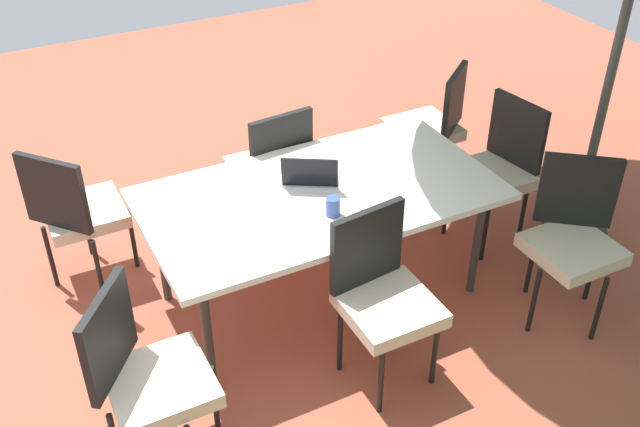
{
  "coord_description": "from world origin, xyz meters",
  "views": [
    {
      "loc": [
        1.63,
        3.17,
        3.06
      ],
      "look_at": [
        0.0,
        0.0,
        0.61
      ],
      "focal_mm": 41.82,
      "sensor_mm": 36.0,
      "label": 1
    }
  ],
  "objects_px": {
    "chair_south": "(271,165)",
    "laptop": "(311,176)",
    "chair_southeast": "(76,210)",
    "cup": "(333,207)",
    "chair_southwest": "(431,123)",
    "chair_northeast": "(146,373)",
    "chair_west": "(497,165)",
    "chair_north": "(383,292)",
    "chair_northwest": "(573,234)",
    "dining_table": "(320,199)"
  },
  "relations": [
    {
      "from": "dining_table",
      "to": "laptop",
      "type": "relative_size",
      "value": 5.03
    },
    {
      "from": "dining_table",
      "to": "chair_southeast",
      "type": "xyz_separation_m",
      "value": [
        1.24,
        -0.78,
        -0.16
      ]
    },
    {
      "from": "chair_northwest",
      "to": "chair_north",
      "type": "bearing_deg",
      "value": -144.83
    },
    {
      "from": "dining_table",
      "to": "chair_west",
      "type": "height_order",
      "value": "chair_west"
    },
    {
      "from": "chair_southeast",
      "to": "laptop",
      "type": "relative_size",
      "value": 2.45
    },
    {
      "from": "dining_table",
      "to": "chair_north",
      "type": "distance_m",
      "value": 0.73
    },
    {
      "from": "chair_north",
      "to": "chair_northwest",
      "type": "bearing_deg",
      "value": -9.49
    },
    {
      "from": "chair_northwest",
      "to": "chair_southeast",
      "type": "bearing_deg",
      "value": -174.09
    },
    {
      "from": "cup",
      "to": "chair_southeast",
      "type": "bearing_deg",
      "value": -40.62
    },
    {
      "from": "dining_table",
      "to": "chair_northeast",
      "type": "relative_size",
      "value": 2.06
    },
    {
      "from": "chair_northwest",
      "to": "chair_northeast",
      "type": "bearing_deg",
      "value": -143.64
    },
    {
      "from": "laptop",
      "to": "chair_north",
      "type": "bearing_deg",
      "value": 121.4
    },
    {
      "from": "chair_west",
      "to": "laptop",
      "type": "height_order",
      "value": "same"
    },
    {
      "from": "chair_northeast",
      "to": "chair_southeast",
      "type": "xyz_separation_m",
      "value": [
        -0.01,
        -1.48,
        0.0
      ]
    },
    {
      "from": "chair_northwest",
      "to": "chair_southeast",
      "type": "distance_m",
      "value": 2.92
    },
    {
      "from": "chair_south",
      "to": "chair_southeast",
      "type": "xyz_separation_m",
      "value": [
        1.25,
        -0.06,
        0.0
      ]
    },
    {
      "from": "chair_southwest",
      "to": "chair_south",
      "type": "bearing_deg",
      "value": -38.35
    },
    {
      "from": "dining_table",
      "to": "chair_south",
      "type": "xyz_separation_m",
      "value": [
        -0.01,
        -0.72,
        -0.16
      ]
    },
    {
      "from": "chair_south",
      "to": "cup",
      "type": "bearing_deg",
      "value": 81.14
    },
    {
      "from": "chair_southwest",
      "to": "laptop",
      "type": "bearing_deg",
      "value": -12.92
    },
    {
      "from": "chair_west",
      "to": "cup",
      "type": "height_order",
      "value": "chair_west"
    },
    {
      "from": "chair_west",
      "to": "chair_southeast",
      "type": "height_order",
      "value": "same"
    },
    {
      "from": "chair_northwest",
      "to": "chair_southeast",
      "type": "relative_size",
      "value": 1.0
    },
    {
      "from": "chair_west",
      "to": "chair_north",
      "type": "bearing_deg",
      "value": -69.08
    },
    {
      "from": "chair_northeast",
      "to": "laptop",
      "type": "bearing_deg",
      "value": -19.55
    },
    {
      "from": "chair_north",
      "to": "laptop",
      "type": "xyz_separation_m",
      "value": [
        0.01,
        -0.81,
        0.26
      ]
    },
    {
      "from": "chair_west",
      "to": "chair_south",
      "type": "height_order",
      "value": "same"
    },
    {
      "from": "chair_northeast",
      "to": "chair_south",
      "type": "bearing_deg",
      "value": -3.99
    },
    {
      "from": "chair_northwest",
      "to": "chair_south",
      "type": "bearing_deg",
      "value": 167.35
    },
    {
      "from": "dining_table",
      "to": "chair_southwest",
      "type": "bearing_deg",
      "value": -150.21
    },
    {
      "from": "chair_southwest",
      "to": "chair_west",
      "type": "bearing_deg",
      "value": 54.8
    },
    {
      "from": "chair_south",
      "to": "laptop",
      "type": "relative_size",
      "value": 2.45
    },
    {
      "from": "chair_northeast",
      "to": "chair_west",
      "type": "bearing_deg",
      "value": -36.43
    },
    {
      "from": "chair_west",
      "to": "chair_southwest",
      "type": "bearing_deg",
      "value": 175.39
    },
    {
      "from": "dining_table",
      "to": "chair_west",
      "type": "relative_size",
      "value": 2.06
    },
    {
      "from": "chair_northwest",
      "to": "chair_north",
      "type": "relative_size",
      "value": 1.0
    },
    {
      "from": "chair_northwest",
      "to": "chair_west",
      "type": "bearing_deg",
      "value": 121.17
    },
    {
      "from": "laptop",
      "to": "cup",
      "type": "distance_m",
      "value": 0.35
    },
    {
      "from": "chair_southwest",
      "to": "chair_west",
      "type": "distance_m",
      "value": 0.7
    },
    {
      "from": "chair_northeast",
      "to": "chair_southwest",
      "type": "bearing_deg",
      "value": -22.88
    },
    {
      "from": "dining_table",
      "to": "chair_northeast",
      "type": "bearing_deg",
      "value": 29.24
    },
    {
      "from": "chair_west",
      "to": "cup",
      "type": "distance_m",
      "value": 1.43
    },
    {
      "from": "chair_northeast",
      "to": "chair_south",
      "type": "relative_size",
      "value": 1.0
    },
    {
      "from": "chair_west",
      "to": "chair_north",
      "type": "height_order",
      "value": "same"
    },
    {
      "from": "chair_south",
      "to": "laptop",
      "type": "bearing_deg",
      "value": 82.65
    },
    {
      "from": "chair_northwest",
      "to": "chair_south",
      "type": "xyz_separation_m",
      "value": [
        1.22,
        -1.49,
        0.0
      ]
    },
    {
      "from": "chair_northwest",
      "to": "cup",
      "type": "xyz_separation_m",
      "value": [
        1.28,
        -0.53,
        0.27
      ]
    },
    {
      "from": "chair_west",
      "to": "chair_southeast",
      "type": "bearing_deg",
      "value": -114.54
    },
    {
      "from": "dining_table",
      "to": "chair_north",
      "type": "relative_size",
      "value": 2.06
    },
    {
      "from": "chair_southeast",
      "to": "laptop",
      "type": "distance_m",
      "value": 1.43
    }
  ]
}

